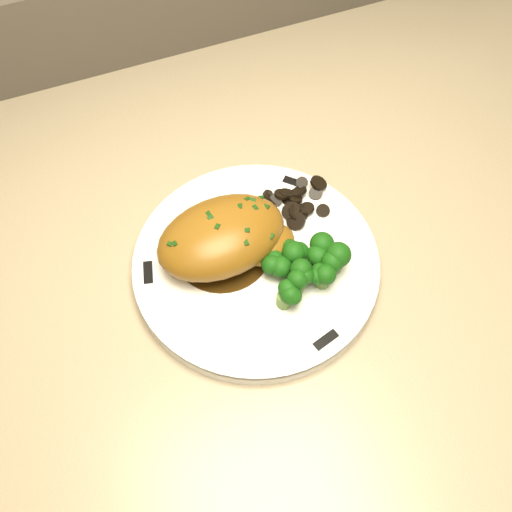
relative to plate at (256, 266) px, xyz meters
name	(u,v)px	position (x,y,z in m)	size (l,w,h in m)	color
plate	(256,266)	(0.00, 0.00, 0.00)	(0.24, 0.24, 0.02)	white
rim_accent_0	(295,183)	(0.07, 0.07, 0.01)	(0.02, 0.01, 0.00)	black
rim_accent_1	(148,273)	(-0.10, 0.03, 0.01)	(0.02, 0.01, 0.00)	black
rim_accent_2	(326,340)	(0.03, -0.10, 0.01)	(0.02, 0.01, 0.00)	black
gravy_pool	(222,251)	(-0.03, 0.02, 0.01)	(0.10, 0.10, 0.00)	#321F09
chicken_breast	(226,238)	(-0.02, 0.02, 0.03)	(0.14, 0.10, 0.05)	#8A5A17
mushroom_pile	(291,205)	(0.06, 0.05, 0.01)	(0.08, 0.06, 0.02)	black
broccoli_florets	(305,267)	(0.04, -0.03, 0.03)	(0.08, 0.06, 0.03)	#577C34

